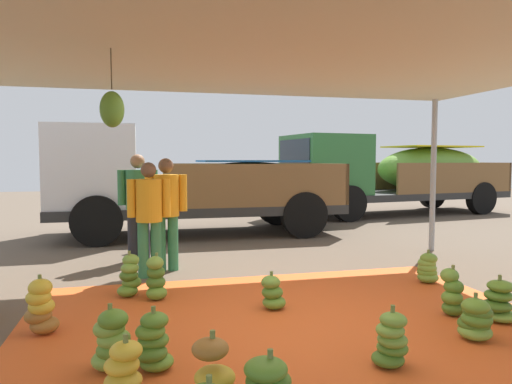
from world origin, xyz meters
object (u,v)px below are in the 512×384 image
object	(u,v)px
banana_bunch_4	(452,294)
banana_bunch_10	(427,269)
banana_bunch_11	(123,375)
banana_bunch_6	(273,293)
worker_2	(149,211)
banana_bunch_5	(476,320)
cargo_truck_main	(185,183)
banana_bunch_0	(499,302)
banana_bunch_9	(130,277)
banana_bunch_3	(112,341)
worker_0	(166,205)
worker_1	(138,199)
banana_bunch_12	(391,341)
banana_bunch_7	(156,279)
banana_bunch_8	(211,381)
cargo_truck_far	(393,173)
banana_bunch_2	(41,308)
banana_bunch_13	(153,343)

from	to	relation	value
banana_bunch_4	banana_bunch_10	world-z (taller)	banana_bunch_4
banana_bunch_10	banana_bunch_11	distance (m)	4.59
banana_bunch_6	worker_2	bearing A→B (deg)	125.15
banana_bunch_5	cargo_truck_main	bearing A→B (deg)	106.05
banana_bunch_0	banana_bunch_5	world-z (taller)	banana_bunch_0
cargo_truck_main	worker_2	distance (m)	3.92
banana_bunch_0	banana_bunch_9	distance (m)	4.18
banana_bunch_3	banana_bunch_4	distance (m)	3.53
banana_bunch_6	worker_0	distance (m)	2.58
worker_1	banana_bunch_12	bearing A→B (deg)	-67.23
banana_bunch_12	cargo_truck_main	xyz separation A→B (m)	(-0.95, 7.33, 0.96)
worker_0	banana_bunch_0	bearing A→B (deg)	-44.57
banana_bunch_11	cargo_truck_main	xyz separation A→B (m)	(1.14, 7.42, 0.97)
banana_bunch_7	banana_bunch_11	xyz separation A→B (m)	(-0.31, -2.44, -0.04)
banana_bunch_8	worker_0	size ratio (longest dim) A/B	0.33
cargo_truck_main	banana_bunch_8	bearing A→B (deg)	-94.26
banana_bunch_6	cargo_truck_main	size ratio (longest dim) A/B	0.07
worker_1	banana_bunch_3	bearing A→B (deg)	-92.94
banana_bunch_4	cargo_truck_main	distance (m)	6.80
banana_bunch_0	cargo_truck_far	xyz separation A→B (m)	(4.06, 9.14, 1.08)
banana_bunch_2	banana_bunch_7	distance (m)	1.43
cargo_truck_main	cargo_truck_far	distance (m)	7.13
banana_bunch_6	banana_bunch_0	bearing A→B (deg)	-23.62
banana_bunch_0	banana_bunch_2	bearing A→B (deg)	170.69
worker_1	banana_bunch_0	bearing A→B (deg)	-47.72
banana_bunch_3	banana_bunch_13	size ratio (longest dim) A/B	1.03
banana_bunch_4	banana_bunch_10	bearing A→B (deg)	66.49
banana_bunch_4	banana_bunch_8	bearing A→B (deg)	-154.12
banana_bunch_0	banana_bunch_4	size ratio (longest dim) A/B	0.89
banana_bunch_7	banana_bunch_12	distance (m)	2.95
banana_bunch_11	worker_2	distance (m)	3.68
banana_bunch_9	cargo_truck_main	world-z (taller)	cargo_truck_main
banana_bunch_5	banana_bunch_13	bearing A→B (deg)	178.58
worker_0	banana_bunch_2	bearing A→B (deg)	-118.81
banana_bunch_9	banana_bunch_10	distance (m)	3.95
banana_bunch_6	worker_1	xyz separation A→B (m)	(-1.45, 3.04, 0.85)
banana_bunch_6	banana_bunch_10	distance (m)	2.45
banana_bunch_5	cargo_truck_main	xyz separation A→B (m)	(-2.01, 7.00, 0.98)
banana_bunch_11	worker_0	size ratio (longest dim) A/B	0.28
banana_bunch_7	banana_bunch_11	bearing A→B (deg)	-97.20
banana_bunch_0	banana_bunch_7	bearing A→B (deg)	154.37
banana_bunch_11	banana_bunch_13	size ratio (longest dim) A/B	0.93
banana_bunch_5	banana_bunch_11	bearing A→B (deg)	-172.50
banana_bunch_5	banana_bunch_8	world-z (taller)	banana_bunch_8
banana_bunch_3	banana_bunch_7	xyz separation A→B (m)	(0.41, 1.87, 0.01)
banana_bunch_2	cargo_truck_main	xyz separation A→B (m)	(1.94, 5.88, 0.91)
banana_bunch_13	cargo_truck_far	distance (m)	12.17
cargo_truck_far	worker_0	distance (m)	9.42
banana_bunch_7	worker_2	bearing A→B (deg)	92.22
banana_bunch_9	banana_bunch_13	size ratio (longest dim) A/B	1.09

